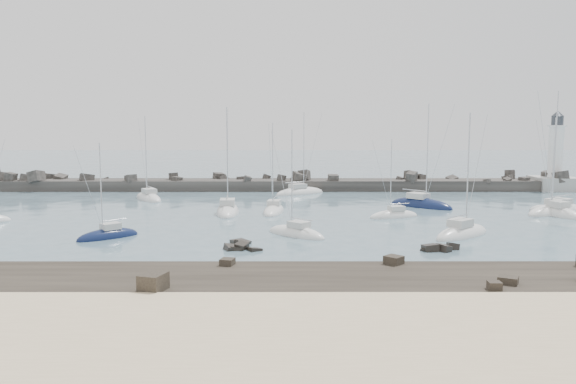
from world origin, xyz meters
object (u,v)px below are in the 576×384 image
(sailboat_2, at_px, (108,236))
(sailboat_11, at_px, (556,212))
(sailboat_3, at_px, (228,212))
(sailboat_4, at_px, (300,193))
(sailboat_8, at_px, (421,205))
(sailboat_9, at_px, (394,216))
(lighthouse, at_px, (554,172))
(sailboat_7, at_px, (462,235))
(sailboat_6, at_px, (274,211))
(sailboat_1, at_px, (149,199))
(sailboat_5, at_px, (296,234))
(sailboat_10, at_px, (555,214))

(sailboat_2, distance_m, sailboat_11, 55.49)
(sailboat_3, height_order, sailboat_4, sailboat_3)
(sailboat_8, relative_size, sailboat_9, 1.47)
(lighthouse, distance_m, sailboat_7, 51.04)
(sailboat_6, distance_m, sailboat_7, 25.41)
(sailboat_4, relative_size, sailboat_7, 1.06)
(lighthouse, xyz_separation_m, sailboat_11, (-12.24, -26.54, -2.95))
(sailboat_1, bearing_deg, lighthouse, 10.83)
(sailboat_1, height_order, sailboat_2, sailboat_1)
(sailboat_7, height_order, sailboat_8, sailboat_8)
(sailboat_3, xyz_separation_m, sailboat_6, (5.96, 0.63, -0.02))
(sailboat_11, bearing_deg, sailboat_7, -137.98)
(sailboat_1, height_order, sailboat_9, sailboat_1)
(sailboat_7, bearing_deg, sailboat_5, 178.77)
(sailboat_1, relative_size, sailboat_2, 1.31)
(sailboat_5, distance_m, sailboat_8, 27.36)
(sailboat_10, bearing_deg, sailboat_2, -164.49)
(sailboat_5, bearing_deg, sailboat_7, -1.23)
(sailboat_10, bearing_deg, sailboat_9, -175.36)
(sailboat_7, xyz_separation_m, sailboat_10, (16.03, 13.55, 0.00))
(sailboat_1, bearing_deg, sailboat_2, -83.88)
(sailboat_1, xyz_separation_m, sailboat_5, (22.27, -28.31, -0.01))
(sailboat_3, bearing_deg, sailboat_9, -9.30)
(sailboat_6, height_order, sailboat_11, sailboat_11)
(lighthouse, relative_size, sailboat_7, 1.06)
(lighthouse, distance_m, sailboat_2, 78.10)
(sailboat_1, distance_m, sailboat_8, 40.81)
(lighthouse, height_order, sailboat_5, lighthouse)
(sailboat_4, height_order, sailboat_11, sailboat_11)
(sailboat_4, bearing_deg, sailboat_1, -163.15)
(lighthouse, bearing_deg, sailboat_3, -154.25)
(sailboat_3, relative_size, sailboat_9, 1.41)
(sailboat_1, bearing_deg, sailboat_6, -33.13)
(sailboat_7, xyz_separation_m, sailboat_8, (0.76, 21.12, -0.00))
(sailboat_4, bearing_deg, sailboat_11, -32.03)
(sailboat_9, bearing_deg, sailboat_1, 154.06)
(sailboat_5, relative_size, sailboat_8, 0.76)
(sailboat_1, distance_m, sailboat_10, 57.40)
(sailboat_10, bearing_deg, sailboat_1, 164.72)
(sailboat_3, distance_m, sailboat_4, 22.72)
(sailboat_4, relative_size, sailboat_10, 1.09)
(sailboat_3, height_order, sailboat_10, sailboat_3)
(sailboat_3, height_order, sailboat_5, sailboat_3)
(sailboat_8, bearing_deg, sailboat_6, -165.84)
(sailboat_1, xyz_separation_m, sailboat_4, (23.43, 7.10, -0.01))
(sailboat_2, distance_m, sailboat_6, 23.49)
(sailboat_7, relative_size, sailboat_10, 1.02)
(sailboat_3, relative_size, sailboat_10, 1.11)
(sailboat_9, bearing_deg, sailboat_3, 170.70)
(sailboat_1, relative_size, sailboat_10, 1.03)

